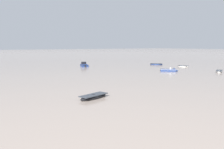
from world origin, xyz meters
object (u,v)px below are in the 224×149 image
at_px(motorboat_moored_1, 171,71).
at_px(rowboat_moored_4, 156,64).
at_px(motorboat_moored_2, 84,65).
at_px(rowboat_moored_0, 94,97).
at_px(rowboat_moored_2, 183,66).
at_px(rowboat_moored_1, 219,71).

relative_size(motorboat_moored_1, rowboat_moored_4, 0.99).
xyz_separation_m(motorboat_moored_2, rowboat_moored_0, (-20.96, -43.13, -0.15)).
xyz_separation_m(motorboat_moored_1, rowboat_moored_0, (-33.59, -15.80, -0.03)).
relative_size(motorboat_moored_2, rowboat_moored_2, 1.63).
bearing_deg(motorboat_moored_2, rowboat_moored_2, -108.43).
bearing_deg(motorboat_moored_2, rowboat_moored_4, -92.53).
distance_m(rowboat_moored_0, rowboat_moored_2, 52.71).
bearing_deg(rowboat_moored_1, motorboat_moored_2, 94.64).
distance_m(motorboat_moored_2, rowboat_moored_4, 26.70).
relative_size(motorboat_moored_2, rowboat_moored_1, 1.39).
distance_m(motorboat_moored_1, motorboat_moored_2, 30.11).
distance_m(rowboat_moored_0, rowboat_moored_4, 56.60).
bearing_deg(rowboat_moored_2, motorboat_moored_1, 106.21).
xyz_separation_m(motorboat_moored_1, motorboat_moored_2, (-12.63, 27.33, 0.12)).
distance_m(motorboat_moored_1, rowboat_moored_4, 21.31).
height_order(rowboat_moored_1, rowboat_moored_2, rowboat_moored_1).
relative_size(motorboat_moored_1, motorboat_moored_2, 0.73).
height_order(motorboat_moored_2, rowboat_moored_1, motorboat_moored_2).
bearing_deg(motorboat_moored_1, rowboat_moored_1, 3.36).
bearing_deg(rowboat_moored_1, rowboat_moored_0, 162.59).
xyz_separation_m(motorboat_moored_1, rowboat_moored_2, (14.00, 6.86, -0.07)).
distance_m(rowboat_moored_1, rowboat_moored_4, 26.16).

